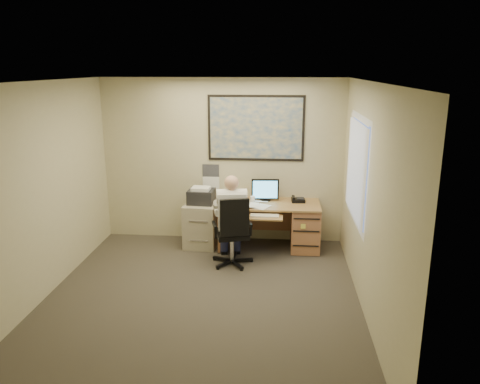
# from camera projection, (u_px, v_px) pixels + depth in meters

# --- Properties ---
(room_shell) EXTENTS (4.00, 4.50, 2.70)m
(room_shell) POSITION_uv_depth(u_px,v_px,m) (199.00, 198.00, 5.58)
(room_shell) COLOR #39342C
(room_shell) RESTS_ON ground
(desk) EXTENTS (1.60, 0.97, 1.10)m
(desk) POSITION_uv_depth(u_px,v_px,m) (290.00, 222.00, 7.55)
(desk) COLOR #A87E48
(desk) RESTS_ON ground
(world_map) EXTENTS (1.56, 0.03, 1.06)m
(world_map) POSITION_uv_depth(u_px,v_px,m) (256.00, 128.00, 7.54)
(world_map) COLOR #1E4C93
(world_map) RESTS_ON room_shell
(wall_calendar) EXTENTS (0.28, 0.01, 0.42)m
(wall_calendar) POSITION_uv_depth(u_px,v_px,m) (211.00, 177.00, 7.82)
(wall_calendar) COLOR white
(wall_calendar) RESTS_ON room_shell
(window_blinds) EXTENTS (0.06, 1.40, 1.30)m
(window_blinds) POSITION_uv_depth(u_px,v_px,m) (357.00, 170.00, 6.13)
(window_blinds) COLOR white
(window_blinds) RESTS_ON room_shell
(filing_cabinet) EXTENTS (0.55, 0.65, 0.99)m
(filing_cabinet) POSITION_uv_depth(u_px,v_px,m) (202.00, 220.00, 7.66)
(filing_cabinet) COLOR #AAA289
(filing_cabinet) RESTS_ON ground
(office_chair) EXTENTS (0.79, 0.79, 1.07)m
(office_chair) POSITION_uv_depth(u_px,v_px,m) (231.00, 245.00, 6.91)
(office_chair) COLOR black
(office_chair) RESTS_ON ground
(person) EXTENTS (0.69, 0.88, 1.35)m
(person) POSITION_uv_depth(u_px,v_px,m) (232.00, 220.00, 6.89)
(person) COLOR white
(person) RESTS_ON office_chair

